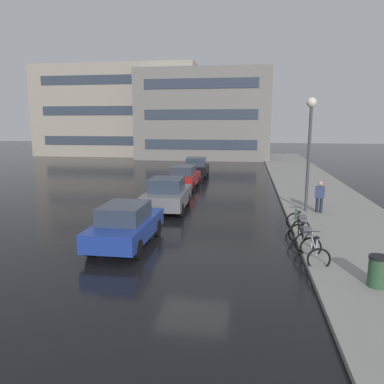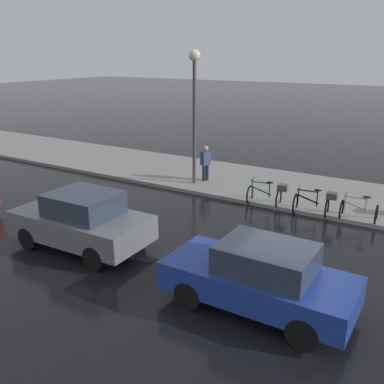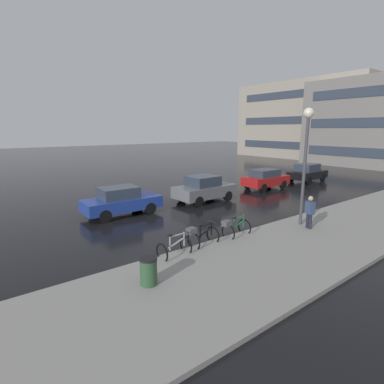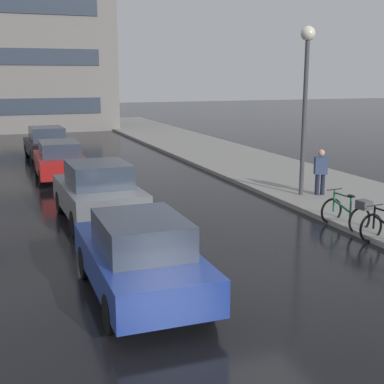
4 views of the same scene
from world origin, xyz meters
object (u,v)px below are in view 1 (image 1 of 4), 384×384
Objects in this scene: streetlamp at (310,133)px; car_red at (184,177)px; car_blue at (126,225)px; car_grey at (167,195)px; pedestrian at (320,196)px; bicycle_nearest at (315,252)px; bicycle_second at (303,235)px; car_black at (196,167)px; trash_bin at (378,274)px; bicycle_third at (299,222)px.

car_red is at bearing 139.40° from streetlamp.
car_grey is at bearing 86.85° from car_blue.
car_grey is 2.45× the size of pedestrian.
streetlamp is at bearing 2.92° from car_grey.
car_blue reaches higher than bicycle_nearest.
bicycle_second is 0.35× the size of car_blue.
bicycle_second is 17.79m from car_black.
car_blue is 17.28m from car_black.
pedestrian is at bearing -20.84° from streetlamp.
car_blue is (-6.30, 0.82, 0.38)m from bicycle_nearest.
streetlamp is (-0.56, 0.22, 2.90)m from pedestrian.
car_blue is 1.07× the size of car_black.
trash_bin is at bearing -62.27° from car_red.
bicycle_second is 1.48× the size of trash_bin.
car_grey is at bearing 132.11° from trash_bin.
car_black reaches higher than bicycle_nearest.
streetlamp reaches higher than car_blue.
trash_bin is (1.28, -1.74, 0.09)m from bicycle_nearest.
trash_bin reaches higher than bicycle_nearest.
bicycle_third is 3.64m from pedestrian.
bicycle_third is 6.61m from car_blue.
car_black is (-5.99, 16.75, 0.29)m from bicycle_second.
bicycle_third is 0.35× the size of car_blue.
bicycle_nearest is at bearing -63.57° from car_red.
bicycle_nearest is at bearing -95.91° from streetlamp.
car_blue is 9.41m from pedestrian.
car_grey is at bearing 151.34° from bicycle_third.
bicycle_second is at bearing -92.94° from bicycle_third.
bicycle_third reaches higher than bicycle_second.
car_red is at bearing 118.38° from bicycle_second.
bicycle_second is 0.26× the size of streetlamp.
streetlamp is at bearing 84.09° from bicycle_nearest.
bicycle_nearest is 0.29× the size of car_blue.
bicycle_second is 0.99× the size of bicycle_third.
car_red is 2.30× the size of pedestrian.
streetlamp is (6.86, -11.46, 3.03)m from car_black.
bicycle_nearest is 19.13m from car_black.
pedestrian is (7.55, 5.61, 0.15)m from car_blue.
car_red is 5.50m from car_black.
bicycle_third is 0.38× the size of car_red.
bicycle_second is 1.73m from bicycle_third.
bicycle_second is 7.64m from car_grey.
car_blue is at bearing -160.01° from bicycle_third.
bicycle_nearest is 0.72× the size of pedestrian.
bicycle_second is 3.43m from trash_bin.
streetlamp is at bearing 80.63° from bicycle_second.
bicycle_nearest is at bearing -71.16° from car_black.
car_blue is 2.50× the size of pedestrian.
car_grey reaches higher than trash_bin.
car_red reaches higher than bicycle_second.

